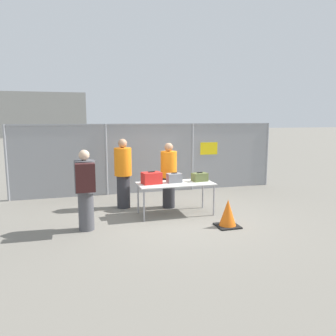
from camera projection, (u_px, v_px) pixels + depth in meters
ground_plane at (177, 216)px, 7.78m from camera, size 120.00×120.00×0.00m
fence_section at (151, 157)px, 10.20m from camera, size 8.31×0.07×2.15m
inspection_table at (176, 185)px, 7.87m from camera, size 1.82×0.83×0.77m
suitcase_red at (152, 178)px, 7.75m from camera, size 0.48×0.37×0.30m
suitcase_grey at (174, 178)px, 7.92m from camera, size 0.35×0.25×0.24m
suitcase_olive at (200, 177)px, 8.08m from camera, size 0.39×0.29×0.23m
traveler_hooded at (85, 187)px, 6.67m from camera, size 0.42×0.65×1.68m
security_worker_near at (169, 174)px, 8.45m from camera, size 0.42×0.42×1.69m
security_worker_far at (123, 173)px, 8.42m from camera, size 0.44×0.44×1.80m
utility_trailer at (167, 168)px, 12.23m from camera, size 4.04×2.35×0.77m
distant_hangar at (39, 115)px, 42.19m from camera, size 11.62×9.06×5.30m
traffic_cone at (228, 214)px, 7.03m from camera, size 0.48×0.48×0.60m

